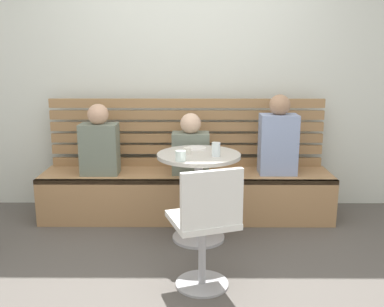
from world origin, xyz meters
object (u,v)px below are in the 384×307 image
(cafe_table, at_px, (199,180))
(person_child_middle, at_px, (99,143))
(cup_water_clear, at_px, (216,149))
(cup_glass_short, at_px, (181,156))
(person_child_left, at_px, (191,147))
(booth_bench, at_px, (187,195))
(cup_espresso_small, at_px, (187,151))
(white_chair, at_px, (206,224))
(plate_small, at_px, (196,148))
(person_adult, at_px, (278,139))

(cafe_table, height_order, person_child_middle, person_child_middle)
(cafe_table, distance_m, cup_water_clear, 0.32)
(person_child_middle, xyz_separation_m, cup_glass_short, (0.77, -0.70, 0.05))
(person_child_left, height_order, cup_glass_short, person_child_left)
(booth_bench, bearing_deg, person_child_left, -12.51)
(cup_glass_short, bearing_deg, person_child_left, 84.63)
(cup_glass_short, bearing_deg, booth_bench, 87.72)
(person_child_left, height_order, cup_espresso_small, person_child_left)
(cafe_table, distance_m, cup_glass_short, 0.38)
(cafe_table, bearing_deg, cup_espresso_small, -166.43)
(cafe_table, bearing_deg, person_child_middle, 152.89)
(person_child_middle, bearing_deg, white_chair, -53.49)
(cafe_table, relative_size, person_child_middle, 1.14)
(white_chair, bearing_deg, plate_small, 93.31)
(cup_glass_short, bearing_deg, person_child_middle, 137.42)
(person_adult, distance_m, person_child_left, 0.81)
(cafe_table, xyz_separation_m, person_child_left, (-0.07, 0.49, 0.17))
(plate_small, bearing_deg, cafe_table, -83.74)
(cup_espresso_small, bearing_deg, white_chair, -80.49)
(person_child_left, bearing_deg, cup_water_clear, -70.51)
(person_child_middle, bearing_deg, cup_glass_short, -42.58)
(person_child_middle, height_order, cup_water_clear, person_child_middle)
(white_chair, distance_m, person_child_left, 1.33)
(person_adult, bearing_deg, person_child_left, 179.21)
(booth_bench, height_order, cafe_table, cafe_table)
(booth_bench, bearing_deg, person_adult, -1.35)
(cup_glass_short, bearing_deg, white_chair, -72.78)
(booth_bench, distance_m, cafe_table, 0.59)
(person_child_middle, height_order, cup_glass_short, person_child_middle)
(cafe_table, relative_size, plate_small, 4.35)
(cafe_table, xyz_separation_m, person_adult, (0.73, 0.48, 0.25))
(cafe_table, xyz_separation_m, plate_small, (-0.02, 0.18, 0.23))
(person_child_left, bearing_deg, person_child_middle, -178.03)
(cafe_table, bearing_deg, cup_water_clear, -32.62)
(cup_glass_short, height_order, plate_small, cup_glass_short)
(cafe_table, height_order, cup_espresso_small, cup_espresso_small)
(person_child_middle, bearing_deg, cafe_table, -27.11)
(booth_bench, bearing_deg, cup_glass_short, -92.28)
(booth_bench, relative_size, plate_small, 15.88)
(cafe_table, distance_m, white_chair, 0.81)
(person_child_left, xyz_separation_m, cup_espresso_small, (-0.02, -0.51, 0.08))
(booth_bench, height_order, person_child_middle, person_child_middle)
(person_adult, bearing_deg, cup_water_clear, -136.51)
(cup_espresso_small, bearing_deg, person_child_left, 87.30)
(cafe_table, xyz_separation_m, cup_water_clear, (0.13, -0.09, 0.28))
(person_adult, xyz_separation_m, plate_small, (-0.75, -0.30, -0.02))
(cup_glass_short, distance_m, cup_water_clear, 0.31)
(plate_small, bearing_deg, person_adult, 21.73)
(cup_espresso_small, height_order, plate_small, cup_espresso_small)
(person_adult, distance_m, person_child_middle, 1.64)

